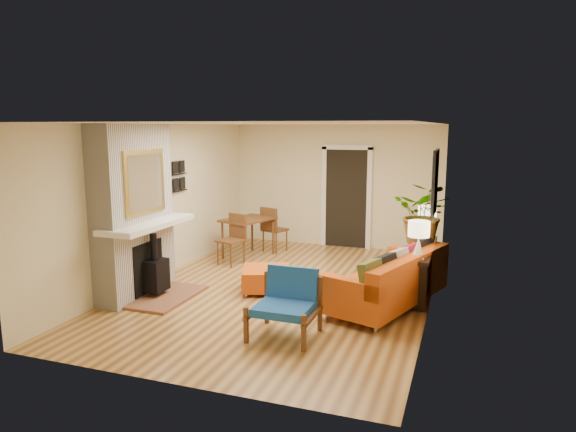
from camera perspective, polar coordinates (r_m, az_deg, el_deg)
name	(u,v)px	position (r m, az deg, el deg)	size (l,w,h in m)	color
room_shell	(357,193)	(10.31, 7.71, 2.50)	(6.50, 6.50, 6.50)	tan
fireplace	(136,215)	(8.02, -16.56, 0.07)	(1.09, 1.68, 2.60)	white
sofa	(392,281)	(7.53, 11.47, -7.07)	(1.61, 2.40, 0.87)	silver
ottoman	(266,278)	(8.11, -2.44, -6.88)	(0.94, 0.94, 0.37)	silver
blue_chair	(287,300)	(6.44, -0.09, -9.27)	(0.78, 0.77, 0.81)	brown
dining_table	(251,226)	(10.12, -4.14, -1.16)	(1.11, 1.78, 0.94)	brown
console_table	(422,257)	(8.18, 14.65, -4.40)	(0.34, 1.85, 0.72)	black
lamp_near	(419,235)	(7.36, 14.32, -2.09)	(0.30, 0.30, 0.54)	white
lamp_far	(427,218)	(8.77, 15.19, -0.23)	(0.30, 0.30, 0.54)	white
houseplant	(424,214)	(8.29, 14.92, 0.26)	(0.88, 0.76, 0.98)	#1E5919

